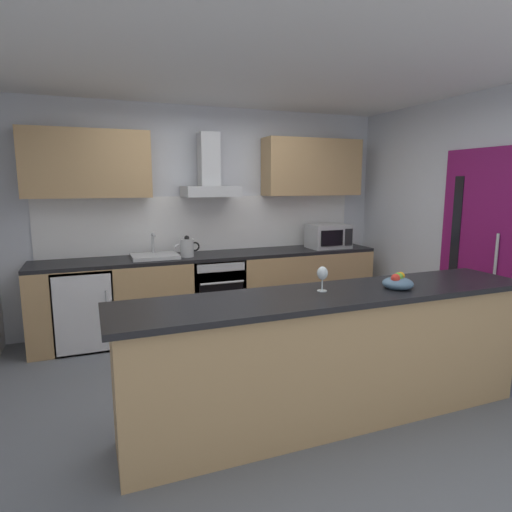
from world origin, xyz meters
The scene contains 17 objects.
ground centered at (0.00, 0.00, -0.01)m, with size 5.52×4.63×0.02m, color slate.
ceiling centered at (0.00, 0.00, 2.61)m, with size 5.52×4.63×0.02m, color white.
wall_back centered at (0.00, 1.88, 1.30)m, with size 5.52×0.12×2.60m, color silver.
wall_right centered at (2.32, 0.00, 1.30)m, with size 0.12×4.63×2.60m, color silver.
backsplash_tile centered at (0.00, 1.80, 1.23)m, with size 3.84×0.02×0.66m, color white.
counter_back centered at (0.00, 1.50, 0.45)m, with size 3.98×0.60×0.90m.
counter_island centered at (0.23, -0.74, 0.49)m, with size 3.11×0.64×0.96m.
upper_cabinets centered at (0.00, 1.65, 1.91)m, with size 3.93×0.32×0.70m.
side_door centered at (2.25, -0.09, 1.03)m, with size 0.08×0.85×2.05m.
oven centered at (-0.03, 1.47, 0.46)m, with size 0.60×0.62×0.80m.
refrigerator centered at (-1.45, 1.47, 0.43)m, with size 0.58×0.60×0.85m.
microwave centered at (1.47, 1.44, 1.05)m, with size 0.50×0.38×0.30m.
sink centered at (-0.70, 1.48, 0.93)m, with size 0.50×0.40×0.26m.
kettle centered at (-0.34, 1.44, 1.01)m, with size 0.29×0.15×0.24m.
range_hood centered at (-0.03, 1.60, 1.79)m, with size 0.62×0.45×0.72m.
wine_glass centered at (0.15, -0.68, 1.08)m, with size 0.08×0.08×0.18m.
fruit_bowl centered at (0.71, -0.80, 1.00)m, with size 0.22×0.22×0.13m.
Camera 1 is at (-1.35, -3.24, 1.71)m, focal length 30.07 mm.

